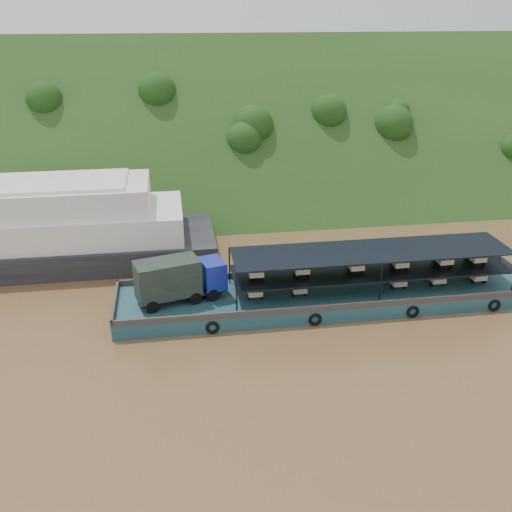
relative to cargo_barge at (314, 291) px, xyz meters
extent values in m
plane|color=brown|center=(-2.35, 0.35, -1.19)|extent=(160.00, 160.00, 0.00)
cube|color=#1D3B15|center=(-2.35, 36.35, -1.19)|extent=(140.00, 39.60, 39.60)
cube|color=#163D4D|center=(1.26, 0.01, -0.59)|extent=(35.00, 7.00, 1.20)
cube|color=#592D19|center=(1.26, 3.41, 0.26)|extent=(35.00, 0.20, 0.50)
cube|color=#592D19|center=(1.26, -3.39, 0.26)|extent=(35.00, 0.20, 0.50)
cube|color=#592D19|center=(-16.14, 0.01, 0.26)|extent=(0.20, 7.00, 0.50)
torus|color=black|center=(-8.74, -3.54, -0.64)|extent=(1.06, 0.26, 1.06)
torus|color=black|center=(-0.74, -3.54, -0.64)|extent=(1.06, 0.26, 1.06)
torus|color=black|center=(7.26, -3.54, -0.64)|extent=(1.06, 0.26, 1.06)
torus|color=black|center=(14.26, -3.54, -0.64)|extent=(1.06, 0.26, 1.06)
cylinder|color=black|center=(-13.22, -1.66, 0.52)|extent=(1.09, 0.61, 1.03)
cylinder|color=black|center=(-13.78, 0.42, 0.52)|extent=(1.09, 0.61, 1.03)
cylinder|color=black|center=(-9.84, -0.76, 0.52)|extent=(1.09, 0.61, 1.03)
cylinder|color=black|center=(-10.40, 1.33, 0.52)|extent=(1.09, 0.61, 1.03)
cylinder|color=black|center=(-8.45, -0.39, 0.52)|extent=(1.09, 0.61, 1.03)
cylinder|color=black|center=(-9.01, 1.70, 0.52)|extent=(1.09, 0.61, 1.03)
cube|color=black|center=(-10.92, 0.07, 0.68)|extent=(7.34, 4.00, 0.21)
cube|color=navy|center=(-8.33, 0.76, 1.86)|extent=(2.33, 2.84, 2.26)
cube|color=black|center=(-7.49, 0.99, 2.27)|extent=(0.59, 2.00, 0.93)
cube|color=black|center=(-11.91, -0.20, 2.17)|extent=(5.41, 3.66, 2.88)
cube|color=black|center=(4.76, 0.01, 1.67)|extent=(23.00, 5.00, 0.12)
cube|color=black|center=(4.76, 0.01, 3.31)|extent=(23.00, 5.00, 0.08)
cylinder|color=black|center=(-6.74, -2.49, 1.66)|extent=(0.12, 0.12, 3.30)
cylinder|color=black|center=(-6.74, 2.51, 1.66)|extent=(0.12, 0.12, 3.30)
cylinder|color=black|center=(4.76, -2.49, 1.66)|extent=(0.12, 0.12, 3.30)
cylinder|color=black|center=(4.76, 2.51, 1.66)|extent=(0.12, 0.12, 3.30)
cylinder|color=black|center=(16.26, 2.51, 1.66)|extent=(0.12, 0.12, 3.30)
cylinder|color=black|center=(-5.05, 1.06, 0.27)|extent=(0.12, 0.52, 0.52)
cylinder|color=black|center=(-5.55, -0.74, 0.27)|extent=(0.14, 0.52, 0.52)
cylinder|color=black|center=(-4.55, -0.74, 0.27)|extent=(0.14, 0.52, 0.52)
cube|color=beige|center=(-5.05, -0.39, 0.61)|extent=(1.15, 1.50, 0.44)
cube|color=red|center=(-5.05, 0.76, 0.79)|extent=(0.55, 0.80, 0.80)
cube|color=red|center=(-5.05, 0.56, 1.29)|extent=(0.50, 0.10, 0.10)
cylinder|color=black|center=(-1.39, 1.06, 0.27)|extent=(0.12, 0.52, 0.52)
cylinder|color=black|center=(-1.89, -0.74, 0.27)|extent=(0.14, 0.52, 0.52)
cylinder|color=black|center=(-0.89, -0.74, 0.27)|extent=(0.14, 0.52, 0.52)
cube|color=tan|center=(-1.39, -0.39, 0.61)|extent=(1.15, 1.50, 0.44)
cube|color=red|center=(-1.39, 0.76, 0.79)|extent=(0.55, 0.80, 0.80)
cube|color=red|center=(-1.39, 0.56, 1.29)|extent=(0.50, 0.10, 0.10)
cylinder|color=black|center=(7.08, 1.06, 0.27)|extent=(0.12, 0.52, 0.52)
cylinder|color=black|center=(6.58, -0.74, 0.27)|extent=(0.14, 0.52, 0.52)
cylinder|color=black|center=(7.58, -0.74, 0.27)|extent=(0.14, 0.52, 0.52)
cube|color=#C8BA8D|center=(7.08, -0.39, 0.61)|extent=(1.15, 1.50, 0.44)
cube|color=red|center=(7.08, 0.76, 0.79)|extent=(0.55, 0.80, 0.80)
cube|color=red|center=(7.08, 0.56, 1.29)|extent=(0.50, 0.10, 0.10)
cylinder|color=black|center=(10.52, 1.06, 0.27)|extent=(0.12, 0.52, 0.52)
cylinder|color=black|center=(10.02, -0.74, 0.27)|extent=(0.14, 0.52, 0.52)
cylinder|color=black|center=(11.02, -0.74, 0.27)|extent=(0.14, 0.52, 0.52)
cube|color=beige|center=(10.52, -0.39, 0.61)|extent=(1.15, 1.50, 0.44)
cube|color=red|center=(10.52, 0.76, 0.79)|extent=(0.55, 0.80, 0.80)
cube|color=red|center=(10.52, 0.56, 1.29)|extent=(0.50, 0.10, 0.10)
cylinder|color=black|center=(14.21, 1.06, 0.27)|extent=(0.12, 0.52, 0.52)
cylinder|color=black|center=(13.71, -0.74, 0.27)|extent=(0.14, 0.52, 0.52)
cylinder|color=black|center=(14.71, -0.74, 0.27)|extent=(0.14, 0.52, 0.52)
cube|color=beige|center=(14.21, -0.39, 0.61)|extent=(1.15, 1.50, 0.44)
cube|color=#AC0B22|center=(14.21, 0.76, 0.79)|extent=(0.55, 0.80, 0.80)
cube|color=#AC0B22|center=(14.21, 0.56, 1.29)|extent=(0.50, 0.10, 0.10)
cylinder|color=black|center=(-4.96, 1.06, 1.99)|extent=(0.12, 0.52, 0.52)
cylinder|color=black|center=(-5.46, -0.74, 1.99)|extent=(0.14, 0.52, 0.52)
cylinder|color=black|center=(-4.46, -0.74, 1.99)|extent=(0.14, 0.52, 0.52)
cube|color=#C7B78D|center=(-4.96, -0.39, 2.33)|extent=(1.15, 1.50, 0.44)
cube|color=navy|center=(-4.96, 0.76, 2.51)|extent=(0.55, 0.80, 0.80)
cube|color=navy|center=(-4.96, 0.56, 3.01)|extent=(0.50, 0.10, 0.10)
cylinder|color=black|center=(-1.25, 1.06, 1.99)|extent=(0.12, 0.52, 0.52)
cylinder|color=black|center=(-1.75, -0.74, 1.99)|extent=(0.14, 0.52, 0.52)
cylinder|color=black|center=(-0.75, -0.74, 1.99)|extent=(0.14, 0.52, 0.52)
cube|color=tan|center=(-1.25, -0.39, 2.33)|extent=(1.15, 1.50, 0.44)
cube|color=#1C48AB|center=(-1.25, 0.76, 2.51)|extent=(0.55, 0.80, 0.80)
cube|color=#1C48AB|center=(-1.25, 0.56, 3.01)|extent=(0.50, 0.10, 0.10)
cylinder|color=black|center=(3.29, 1.06, 1.99)|extent=(0.12, 0.52, 0.52)
cylinder|color=black|center=(2.79, -0.74, 1.99)|extent=(0.14, 0.52, 0.52)
cylinder|color=black|center=(3.79, -0.74, 1.99)|extent=(0.14, 0.52, 0.52)
cube|color=beige|center=(3.29, -0.39, 2.33)|extent=(1.15, 1.50, 0.44)
cube|color=#B4170C|center=(3.29, 0.76, 2.51)|extent=(0.55, 0.80, 0.80)
cube|color=#B4170C|center=(3.29, 0.56, 3.01)|extent=(0.50, 0.10, 0.10)
cylinder|color=black|center=(7.05, 1.06, 1.99)|extent=(0.12, 0.52, 0.52)
cylinder|color=black|center=(6.55, -0.74, 1.99)|extent=(0.14, 0.52, 0.52)
cylinder|color=black|center=(7.55, -0.74, 1.99)|extent=(0.14, 0.52, 0.52)
cube|color=#CABA8F|center=(7.05, -0.39, 2.33)|extent=(1.15, 1.50, 0.44)
cube|color=tan|center=(7.05, 0.76, 2.51)|extent=(0.55, 0.80, 0.80)
cube|color=tan|center=(7.05, 0.56, 3.01)|extent=(0.50, 0.10, 0.10)
cylinder|color=black|center=(10.94, 1.06, 1.99)|extent=(0.12, 0.52, 0.52)
cylinder|color=black|center=(10.44, -0.74, 1.99)|extent=(0.14, 0.52, 0.52)
cylinder|color=black|center=(11.44, -0.74, 1.99)|extent=(0.14, 0.52, 0.52)
cube|color=beige|center=(10.94, -0.39, 2.33)|extent=(1.15, 1.50, 0.44)
cube|color=#AA0B15|center=(10.94, 0.76, 2.51)|extent=(0.55, 0.80, 0.80)
cube|color=#AA0B15|center=(10.94, 0.56, 3.01)|extent=(0.50, 0.10, 0.10)
cylinder|color=black|center=(13.88, 1.06, 1.99)|extent=(0.12, 0.52, 0.52)
cylinder|color=black|center=(13.38, -0.74, 1.99)|extent=(0.14, 0.52, 0.52)
cylinder|color=black|center=(14.38, -0.74, 1.99)|extent=(0.14, 0.52, 0.52)
cube|color=beige|center=(13.88, -0.39, 2.33)|extent=(1.15, 1.50, 0.44)
cube|color=#C2BD89|center=(13.88, 0.76, 2.51)|extent=(0.55, 0.80, 0.80)
cube|color=#C2BD89|center=(13.88, 0.56, 3.01)|extent=(0.50, 0.10, 0.10)
cube|color=black|center=(-27.31, 12.35, 0.01)|extent=(39.97, 10.01, 2.40)
cube|color=white|center=(-27.31, 12.35, 2.60)|extent=(33.98, 9.01, 2.80)
camera|label=1|loc=(-11.16, -40.94, 21.71)|focal=40.00mm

